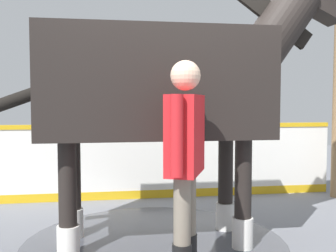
% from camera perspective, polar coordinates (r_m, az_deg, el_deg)
% --- Properties ---
extents(ground_plane, '(16.00, 16.00, 0.02)m').
position_cam_1_polar(ground_plane, '(4.15, 3.43, -16.20)').
color(ground_plane, slate).
extents(wet_patch, '(2.59, 2.59, 0.00)m').
position_cam_1_polar(wet_patch, '(4.07, -1.92, -16.43)').
color(wet_patch, '#42444C').
rests_on(wet_patch, ground).
extents(barrier_wall, '(5.79, 0.24, 1.08)m').
position_cam_1_polar(barrier_wall, '(5.70, -4.14, -5.53)').
color(barrier_wall, white).
rests_on(barrier_wall, ground).
extents(horse, '(3.55, 1.07, 2.75)m').
position_cam_1_polar(horse, '(3.85, -0.08, 5.86)').
color(horse, black).
rests_on(horse, ground).
extents(handler, '(0.38, 0.64, 1.70)m').
position_cam_1_polar(handler, '(3.00, 2.51, -4.23)').
color(handler, black).
rests_on(handler, ground).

